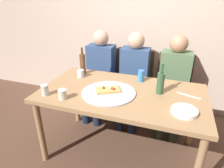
% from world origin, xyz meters
% --- Properties ---
extents(ground_plane, '(8.00, 8.00, 0.00)m').
position_xyz_m(ground_plane, '(0.00, 0.00, 0.00)').
color(ground_plane, '#513828').
extents(back_wall, '(6.00, 0.10, 2.60)m').
position_xyz_m(back_wall, '(0.00, 1.17, 1.30)').
color(back_wall, '#BCA893').
rests_on(back_wall, ground_plane).
extents(dining_table, '(1.56, 0.85, 0.75)m').
position_xyz_m(dining_table, '(0.00, 0.00, 0.67)').
color(dining_table, '#99754C').
rests_on(dining_table, ground_plane).
extents(pizza_tray, '(0.51, 0.51, 0.01)m').
position_xyz_m(pizza_tray, '(-0.11, -0.07, 0.75)').
color(pizza_tray, '#ADADB2').
rests_on(pizza_tray, dining_table).
extents(pizza_slice_last, '(0.26, 0.22, 0.05)m').
position_xyz_m(pizza_slice_last, '(-0.12, -0.05, 0.77)').
color(pizza_slice_last, tan).
rests_on(pizza_slice_last, pizza_tray).
extents(wine_bottle, '(0.06, 0.06, 0.31)m').
position_xyz_m(wine_bottle, '(-0.55, 0.29, 0.87)').
color(wine_bottle, brown).
rests_on(wine_bottle, dining_table).
extents(beer_bottle, '(0.07, 0.07, 0.29)m').
position_xyz_m(beer_bottle, '(0.34, 0.08, 0.86)').
color(beer_bottle, '#2D5133').
rests_on(beer_bottle, dining_table).
extents(tumbler_near, '(0.08, 0.08, 0.09)m').
position_xyz_m(tumbler_near, '(-0.46, -0.30, 0.79)').
color(tumbler_near, beige).
rests_on(tumbler_near, dining_table).
extents(tumbler_far, '(0.08, 0.08, 0.08)m').
position_xyz_m(tumbler_far, '(-0.53, 0.19, 0.79)').
color(tumbler_far, silver).
rests_on(tumbler_far, dining_table).
extents(wine_glass, '(0.07, 0.07, 0.10)m').
position_xyz_m(wine_glass, '(-0.65, -0.29, 0.80)').
color(wine_glass, '#B7C6BC').
rests_on(wine_glass, dining_table).
extents(soda_can, '(0.07, 0.07, 0.12)m').
position_xyz_m(soda_can, '(0.12, 0.30, 0.81)').
color(soda_can, '#337AC1').
rests_on(soda_can, dining_table).
extents(plate_stack, '(0.21, 0.21, 0.03)m').
position_xyz_m(plate_stack, '(0.56, -0.20, 0.76)').
color(plate_stack, white).
rests_on(plate_stack, dining_table).
extents(table_knife, '(0.21, 0.09, 0.01)m').
position_xyz_m(table_knife, '(0.60, 0.11, 0.75)').
color(table_knife, '#B7B7BC').
rests_on(table_knife, dining_table).
extents(chair_left, '(0.44, 0.44, 0.90)m').
position_xyz_m(chair_left, '(-0.51, 0.83, 0.51)').
color(chair_left, '#472D1E').
rests_on(chair_left, ground_plane).
extents(chair_middle, '(0.44, 0.44, 0.90)m').
position_xyz_m(chair_middle, '(-0.04, 0.83, 0.51)').
color(chair_middle, '#472D1E').
rests_on(chair_middle, ground_plane).
extents(chair_right, '(0.44, 0.44, 0.90)m').
position_xyz_m(chair_right, '(0.46, 0.83, 0.51)').
color(chair_right, '#472D1E').
rests_on(chair_right, ground_plane).
extents(guest_in_sweater, '(0.36, 0.56, 1.17)m').
position_xyz_m(guest_in_sweater, '(-0.51, 0.68, 0.64)').
color(guest_in_sweater, navy).
rests_on(guest_in_sweater, ground_plane).
extents(guest_in_beanie, '(0.36, 0.56, 1.17)m').
position_xyz_m(guest_in_beanie, '(-0.04, 0.68, 0.64)').
color(guest_in_beanie, navy).
rests_on(guest_in_beanie, ground_plane).
extents(guest_by_wall, '(0.36, 0.56, 1.17)m').
position_xyz_m(guest_by_wall, '(0.46, 0.68, 0.64)').
color(guest_by_wall, '#4C6B47').
rests_on(guest_by_wall, ground_plane).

